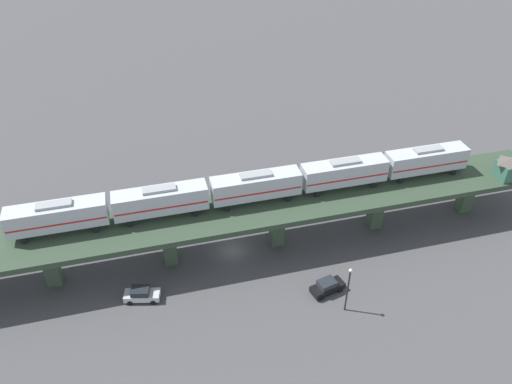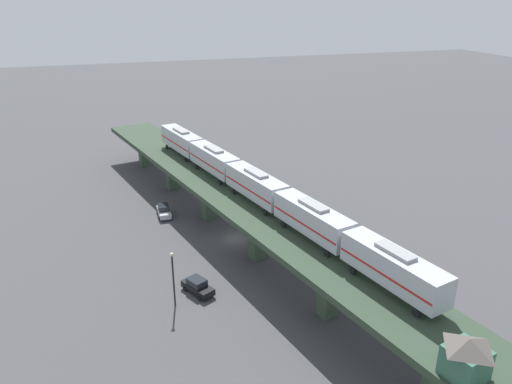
# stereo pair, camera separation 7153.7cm
# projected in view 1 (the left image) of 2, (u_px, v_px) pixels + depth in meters

# --- Properties ---
(ground_plane) EXTENTS (400.00, 400.00, 0.00)m
(ground_plane) POSITION_uv_depth(u_px,v_px,m) (232.00, 251.00, 69.85)
(ground_plane) COLOR #424244
(elevated_viaduct) EXTENTS (29.57, 91.43, 6.97)m
(elevated_viaduct) POSITION_uv_depth(u_px,v_px,m) (230.00, 217.00, 66.29)
(elevated_viaduct) COLOR #2C3D2C
(elevated_viaduct) RESTS_ON ground
(subway_train) EXTENTS (17.24, 61.34, 4.45)m
(subway_train) POSITION_uv_depth(u_px,v_px,m) (256.00, 186.00, 66.14)
(subway_train) COLOR #ADB2BA
(subway_train) RESTS_ON elevated_viaduct
(signal_hut) EXTENTS (3.88, 3.88, 3.40)m
(signal_hut) POSITION_uv_depth(u_px,v_px,m) (509.00, 167.00, 71.10)
(signal_hut) COLOR #33604C
(signal_hut) RESTS_ON elevated_viaduct
(street_car_black) EXTENTS (3.60, 4.74, 1.89)m
(street_car_black) POSITION_uv_depth(u_px,v_px,m) (327.00, 286.00, 63.12)
(street_car_black) COLOR black
(street_car_black) RESTS_ON ground
(street_car_silver) EXTENTS (1.97, 4.41, 1.89)m
(street_car_silver) POSITION_uv_depth(u_px,v_px,m) (142.00, 294.00, 62.06)
(street_car_silver) COLOR #B7BABF
(street_car_silver) RESTS_ON ground
(delivery_truck) EXTENTS (3.40, 7.47, 3.20)m
(delivery_truck) POSITION_uv_depth(u_px,v_px,m) (160.00, 208.00, 74.80)
(delivery_truck) COLOR #333338
(delivery_truck) RESTS_ON ground
(street_lamp) EXTENTS (0.44, 0.44, 6.94)m
(street_lamp) POSITION_uv_depth(u_px,v_px,m) (348.00, 286.00, 58.84)
(street_lamp) COLOR black
(street_lamp) RESTS_ON ground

